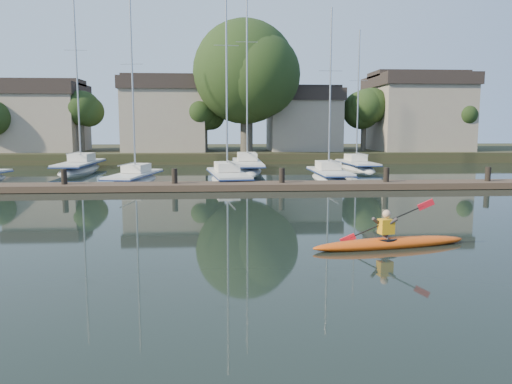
{
  "coord_description": "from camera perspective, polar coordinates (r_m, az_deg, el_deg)",
  "views": [
    {
      "loc": [
        -0.29,
        -13.78,
        3.58
      ],
      "look_at": [
        0.87,
        3.96,
        1.2
      ],
      "focal_mm": 35.0,
      "sensor_mm": 36.0,
      "label": 1
    }
  ],
  "objects": [
    {
      "name": "sailboat_2",
      "position": [
        32.21,
        -3.23,
        0.91
      ],
      "size": [
        3.19,
        9.08,
        14.71
      ],
      "rotation": [
        0.0,
        0.0,
        0.13
      ],
      "color": "silver",
      "rests_on": "ground"
    },
    {
      "name": "sailboat_1",
      "position": [
        32.79,
        -13.71,
        0.84
      ],
      "size": [
        3.23,
        8.0,
        12.74
      ],
      "rotation": [
        0.0,
        0.0,
        -0.17
      ],
      "color": "silver",
      "rests_on": "ground"
    },
    {
      "name": "sailboat_6",
      "position": [
        40.96,
        -1.0,
        2.33
      ],
      "size": [
        2.32,
        10.99,
        17.47
      ],
      "rotation": [
        0.0,
        0.0,
        0.0
      ],
      "color": "silver",
      "rests_on": "ground"
    },
    {
      "name": "ground",
      "position": [
        14.24,
        -2.48,
        -6.95
      ],
      "size": [
        160.0,
        160.0,
        0.0
      ],
      "primitive_type": "plane",
      "color": "black",
      "rests_on": "ground"
    },
    {
      "name": "shore",
      "position": [
        54.1,
        -1.76,
        7.26
      ],
      "size": [
        90.0,
        25.25,
        12.75
      ],
      "color": "#222D16",
      "rests_on": "ground"
    },
    {
      "name": "kayak",
      "position": [
        15.33,
        15.04,
        -5.41
      ],
      "size": [
        4.95,
        1.57,
        1.57
      ],
      "rotation": [
        0.0,
        0.0,
        0.19
      ],
      "color": "#D95310",
      "rests_on": "ground"
    },
    {
      "name": "dock",
      "position": [
        27.98,
        -3.14,
        0.69
      ],
      "size": [
        34.0,
        2.0,
        1.8
      ],
      "color": "#473828",
      "rests_on": "ground"
    },
    {
      "name": "sailboat_5",
      "position": [
        42.75,
        -19.42,
        2.12
      ],
      "size": [
        2.36,
        9.85,
        16.28
      ],
      "rotation": [
        0.0,
        0.0,
        -0.01
      ],
      "color": "silver",
      "rests_on": "ground"
    },
    {
      "name": "sailboat_3",
      "position": [
        34.0,
        8.35,
        1.19
      ],
      "size": [
        2.15,
        7.74,
        12.43
      ],
      "rotation": [
        0.0,
        0.0,
        0.02
      ],
      "color": "silver",
      "rests_on": "ground"
    },
    {
      "name": "sailboat_7",
      "position": [
        42.41,
        11.45,
        2.38
      ],
      "size": [
        2.41,
        7.85,
        12.51
      ],
      "rotation": [
        0.0,
        0.0,
        0.05
      ],
      "color": "silver",
      "rests_on": "ground"
    }
  ]
}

